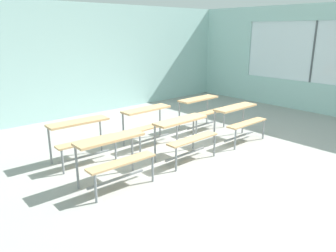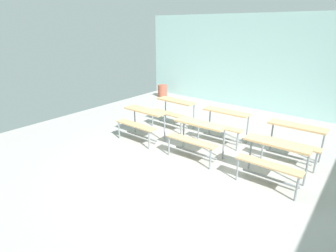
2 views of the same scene
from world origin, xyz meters
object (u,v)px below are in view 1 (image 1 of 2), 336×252
(desk_bench_r1c0, at_px, (82,132))
(desk_bench_r0c0, at_px, (114,150))
(desk_bench_r1c1, at_px, (150,117))
(desk_bench_r0c1, at_px, (185,130))
(desk_bench_r0c2, at_px, (239,115))
(desk_bench_r1c2, at_px, (202,106))

(desk_bench_r1c0, bearing_deg, desk_bench_r0c0, -90.88)
(desk_bench_r1c1, bearing_deg, desk_bench_r1c0, 177.22)
(desk_bench_r0c1, bearing_deg, desk_bench_r1c0, 141.55)
(desk_bench_r1c0, height_order, desk_bench_r1c1, same)
(desk_bench_r0c0, xyz_separation_m, desk_bench_r1c0, (0.06, 1.17, 0.00))
(desk_bench_r0c2, xyz_separation_m, desk_bench_r1c1, (-1.53, 1.13, 0.00))
(desk_bench_r0c2, xyz_separation_m, desk_bench_r1c2, (0.04, 1.12, 0.00))
(desk_bench_r0c1, height_order, desk_bench_r1c2, same)
(desk_bench_r0c2, relative_size, desk_bench_r1c1, 0.99)
(desk_bench_r0c1, xyz_separation_m, desk_bench_r1c2, (1.62, 1.09, 0.00))
(desk_bench_r0c1, distance_m, desk_bench_r1c2, 1.95)
(desk_bench_r0c0, xyz_separation_m, desk_bench_r0c1, (1.53, 0.04, 0.00))
(desk_bench_r0c0, xyz_separation_m, desk_bench_r1c2, (3.15, 1.13, 0.00))
(desk_bench_r0c0, distance_m, desk_bench_r0c1, 1.53)
(desk_bench_r0c1, distance_m, desk_bench_r1c0, 1.85)
(desk_bench_r0c2, distance_m, desk_bench_r1c1, 1.90)
(desk_bench_r1c0, xyz_separation_m, desk_bench_r1c1, (1.52, -0.04, 0.00))
(desk_bench_r1c0, bearing_deg, desk_bench_r1c2, 1.32)
(desk_bench_r0c1, bearing_deg, desk_bench_r0c0, -179.32)
(desk_bench_r0c1, bearing_deg, desk_bench_r1c2, 32.94)
(desk_bench_r0c0, relative_size, desk_bench_r1c0, 0.99)
(desk_bench_r0c0, distance_m, desk_bench_r1c0, 1.17)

